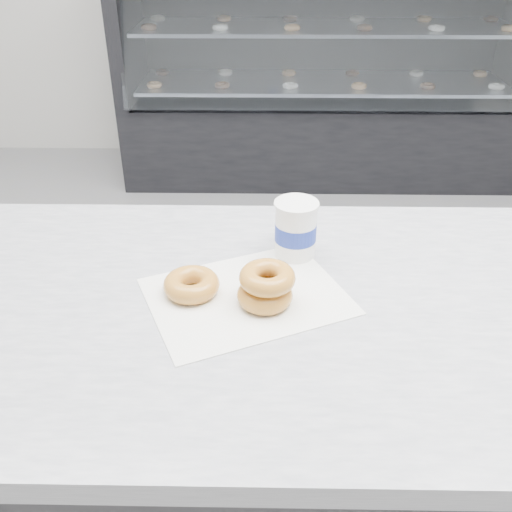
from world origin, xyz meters
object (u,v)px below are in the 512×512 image
Objects in this scene: display_case at (321,97)px; donut_single at (191,284)px; coffee_cup at (296,229)px; counter at (420,470)px; donut_stack at (266,286)px.

display_case reaches higher than donut_single.
counter is at bearing -34.24° from coffee_cup.
coffee_cup reaches higher than counter.
donut_single is at bearing 168.44° from donut_stack.
display_case is 18.76× the size of donut_stack.
coffee_cup reaches higher than donut_stack.
donut_stack is (-0.34, -0.00, 0.48)m from counter.
coffee_cup reaches higher than donut_single.
donut_stack is at bearing -97.12° from display_case.
counter is 0.67m from donut_single.
display_case is (0.00, 2.72, 0.04)m from counter.
donut_stack is at bearing -11.56° from donut_single.
donut_stack is 0.18m from coffee_cup.
donut_single is 0.87× the size of coffee_cup.
coffee_cup is at bearing 150.21° from counter.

